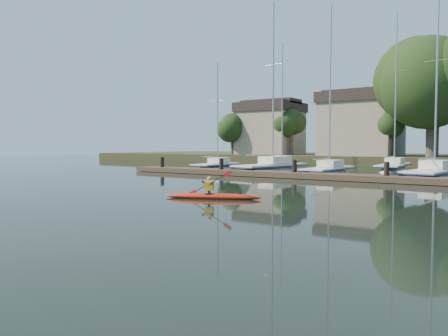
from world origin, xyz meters
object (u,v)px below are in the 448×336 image
Objects in this scene: sailboat_0 at (217,172)px; kayak at (212,195)px; sailboat_6 at (394,173)px; sailboat_2 at (328,177)px; sailboat_3 at (433,182)px; dock at (337,177)px; sailboat_1 at (271,175)px; sailboat_5 at (281,168)px.

kayak is at bearing -57.04° from sailboat_0.
sailboat_2 is at bearing -111.01° from sailboat_6.
sailboat_3 reaches higher than sailboat_0.
sailboat_2 is at bearing -174.23° from sailboat_3.
sailboat_6 is (2.59, 8.48, -0.00)m from sailboat_2.
sailboat_3 reaches higher than dock.
sailboat_3 is at bearing -66.49° from sailboat_6.
sailboat_1 reaches higher than sailboat_2.
dock is at bearing -60.36° from sailboat_5.
sailboat_0 reaches higher than kayak.
sailboat_3 is 0.95× the size of sailboat_5.
sailboat_6 is at bearing 72.93° from sailboat_2.
dock is at bearing -23.09° from sailboat_1.
sailboat_0 is (-12.99, 4.92, -0.38)m from dock.
sailboat_3 is at bearing 47.73° from kayak.
kayak is 17.89m from sailboat_1.
dock is 13.90m from sailboat_0.
sailboat_1 is (-7.12, 4.28, -0.41)m from dock.
sailboat_2 is (-1.47, 16.42, -0.32)m from kayak.
sailboat_1 is at bearing -136.56° from sailboat_6.
kayak is 21.25m from sailboat_0.
sailboat_1 is (5.88, -0.64, -0.03)m from sailboat_0.
sailboat_2 reaches higher than kayak.
sailboat_5 is (-8.78, 9.51, -0.00)m from sailboat_2.
sailboat_5 reaches higher than dock.
sailboat_1 is at bearing 176.59° from sailboat_2.
kayak is 17.20m from sailboat_3.
dock is (0.72, 12.43, 0.05)m from kayak.
sailboat_5 reaches higher than kayak.
kayak is 16.49m from sailboat_2.
sailboat_2 is (4.93, -0.28, 0.03)m from sailboat_1.
sailboat_2 is 0.98× the size of sailboat_5.
sailboat_1 reaches higher than dock.
dock is at bearing -23.06° from sailboat_0.
sailboat_1 is (-6.40, 16.71, -0.36)m from kayak.
sailboat_2 reaches higher than sailboat_3.
sailboat_1 is at bearing 87.83° from kayak.
sailboat_6 is (0.40, 12.48, -0.37)m from dock.
kayak is 0.11× the size of dock.
sailboat_2 is at bearing -56.73° from sailboat_5.
dock is 17.40m from sailboat_5.
sailboat_3 is at bearing -1.54° from sailboat_2.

